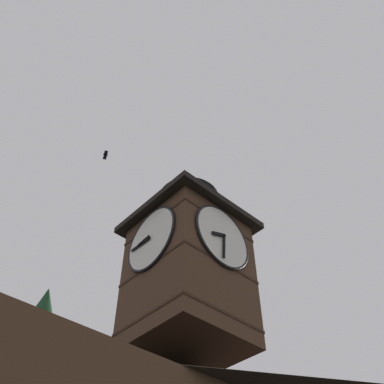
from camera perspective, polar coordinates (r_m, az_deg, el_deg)
The scene contains 3 objects.
clock_tower at distance 16.24m, azimuth -0.46°, elevation -8.68°, with size 4.05×4.05×8.04m.
flying_bird_high at distance 22.69m, azimuth -10.88°, elevation 4.66°, with size 0.38×0.59×0.13m.
flying_bird_low at distance 21.00m, azimuth 5.28°, elevation -2.65°, with size 0.40×0.44×0.12m.
Camera 1 is at (10.03, 8.25, 1.44)m, focal length 42.20 mm.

